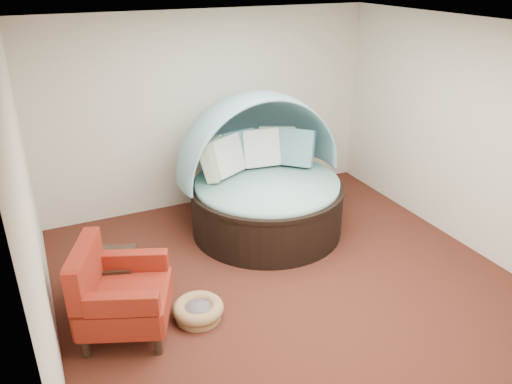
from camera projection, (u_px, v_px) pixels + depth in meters
name	position (u px, v px, depth m)	size (l,w,h in m)	color
floor	(288.00, 282.00, 5.76)	(5.00, 5.00, 0.00)	#4C2215
wall_back	(209.00, 111.00, 7.23)	(5.00, 5.00, 0.00)	beige
wall_front	(484.00, 309.00, 3.11)	(5.00, 5.00, 0.00)	beige
wall_left	(32.00, 218.00, 4.21)	(5.00, 5.00, 0.00)	beige
wall_right	(471.00, 138.00, 6.12)	(5.00, 5.00, 0.00)	beige
ceiling	(297.00, 29.00, 4.58)	(5.00, 5.00, 0.00)	white
canopy_daybed	(263.00, 168.00, 6.62)	(2.24, 2.09, 1.87)	black
pet_basket	(198.00, 310.00, 5.15)	(0.54, 0.54, 0.18)	olive
red_armchair	(118.00, 293.00, 4.81)	(1.09, 1.09, 0.99)	black
side_table	(109.00, 273.00, 5.33)	(0.69, 0.69, 0.53)	black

